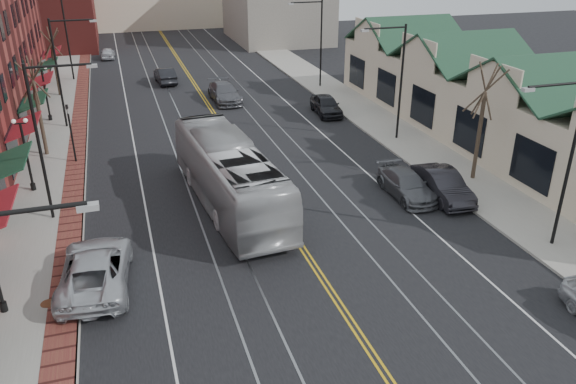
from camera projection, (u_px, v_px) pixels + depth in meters
sidewalk_left at (49, 189)px, 32.68m from camera, size 4.00×120.00×0.15m
sidewalk_right at (416, 147)px, 39.17m from camera, size 4.00×120.00×0.15m
building_right at (494, 109)px, 39.85m from camera, size 8.00×36.00×4.60m
streetlight_l_1 at (46, 127)px, 27.40m from camera, size 3.33×0.25×8.00m
streetlight_l_2 at (63, 62)px, 41.26m from camera, size 3.33×0.25×8.00m
streetlight_l_3 at (71, 30)px, 55.13m from camera, size 3.33×0.25×8.00m
streetlight_r_0 at (565, 148)px, 24.70m from camera, size 3.33×0.25×8.00m
streetlight_r_1 at (396, 71)px, 38.57m from camera, size 3.33×0.25×8.00m
streetlight_r_2 at (317, 35)px, 52.43m from camera, size 3.33×0.25×8.00m
lamppost_l_2 at (27, 157)px, 31.57m from camera, size 0.84×0.28×4.27m
lamppost_l_3 at (46, 95)px, 43.71m from camera, size 0.84×0.28×4.27m
tree_left_near at (38, 105)px, 36.30m from camera, size 1.78×1.37×6.48m
tree_left_far at (54, 60)px, 50.27m from camera, size 1.66×1.28×6.02m
tree_right_mid at (481, 121)px, 32.56m from camera, size 1.90×1.46×6.93m
manhole_far at (48, 303)px, 22.46m from camera, size 0.60×0.60×0.02m
traffic_signal at (71, 129)px, 35.57m from camera, size 0.18×0.15×3.80m
transit_bus at (229, 174)px, 30.21m from camera, size 4.19×13.35×3.66m
parked_suv at (95, 269)px, 23.55m from camera, size 3.31×6.22×1.66m
parked_car_b at (442, 185)px, 31.46m from camera, size 2.01×5.02×1.62m
parked_car_c at (406, 185)px, 31.73m from camera, size 2.02×4.88×1.41m
parked_car_d at (326, 105)px, 46.16m from camera, size 2.20×4.74×1.57m
distant_car_left at (165, 75)px, 55.83m from camera, size 1.97×4.80×1.55m
distant_car_right at (225, 93)px, 49.67m from camera, size 2.40×5.68×1.64m
distant_car_far at (108, 53)px, 66.84m from camera, size 1.74×3.91×1.31m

